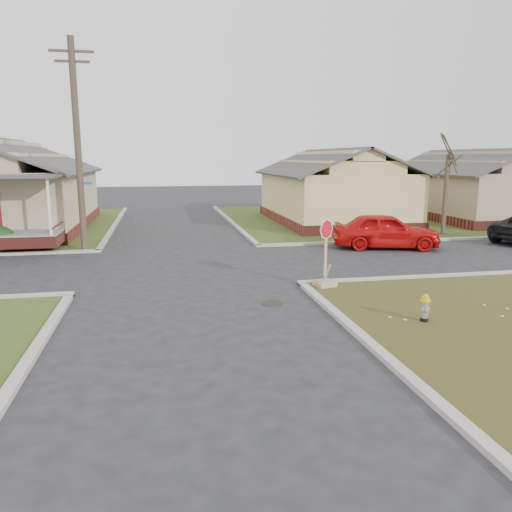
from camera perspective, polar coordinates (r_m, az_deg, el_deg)
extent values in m
plane|color=#242427|center=(14.52, -7.12, -5.31)|extent=(120.00, 120.00, 0.00)
cube|color=#374D1B|center=(39.46, 24.62, 4.26)|extent=(37.00, 19.00, 0.05)
cylinder|color=black|center=(14.34, 1.86, -5.41)|extent=(0.64, 0.64, 0.01)
cube|color=maroon|center=(32.44, -27.26, 3.23)|extent=(9.70, 13.20, 0.60)
cube|color=maroon|center=(32.50, 8.69, 4.36)|extent=(7.20, 11.20, 0.60)
cube|color=#ECD28B|center=(32.35, 8.77, 7.17)|extent=(7.00, 11.00, 2.60)
cube|color=maroon|center=(37.06, 23.46, 4.40)|extent=(7.20, 11.20, 0.60)
cube|color=tan|center=(36.93, 23.66, 6.86)|extent=(7.00, 11.00, 2.60)
cylinder|color=#433427|center=(23.04, -19.68, 11.55)|extent=(0.28, 0.28, 9.00)
cube|color=#433427|center=(23.43, -20.35, 21.11)|extent=(1.80, 0.10, 0.10)
cube|color=#433427|center=(23.36, -20.28, 20.15)|extent=(1.40, 0.10, 0.10)
cylinder|color=#433427|center=(28.38, 20.81, 6.54)|extent=(0.22, 0.22, 4.20)
cylinder|color=black|center=(13.36, 18.65, -6.88)|extent=(0.20, 0.20, 0.09)
cylinder|color=#ADADB2|center=(13.29, 18.72, -5.86)|extent=(0.17, 0.17, 0.41)
sphere|color=#ADADB2|center=(13.23, 18.78, -5.01)|extent=(0.17, 0.17, 0.17)
cylinder|color=#D8BC0B|center=(13.22, 18.79, -4.87)|extent=(0.27, 0.27, 0.05)
cylinder|color=#D8BC0B|center=(13.21, 18.80, -4.61)|extent=(0.20, 0.20, 0.09)
sphere|color=#D8BC0B|center=(13.19, 18.82, -4.38)|extent=(0.13, 0.13, 0.13)
cube|color=#A08557|center=(16.19, 7.86, -3.14)|extent=(0.60, 0.60, 0.15)
cube|color=gray|center=(16.17, 7.86, -2.83)|extent=(0.49, 0.49, 0.04)
cube|color=#A08557|center=(15.96, 7.96, 0.49)|extent=(0.09, 0.04, 2.04)
cylinder|color=red|center=(15.81, 8.08, 3.05)|extent=(0.55, 0.24, 0.58)
cylinder|color=white|center=(15.82, 8.06, 3.06)|extent=(0.62, 0.27, 0.66)
imported|color=red|center=(23.57, 14.63, 2.81)|extent=(5.09, 3.07, 1.62)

